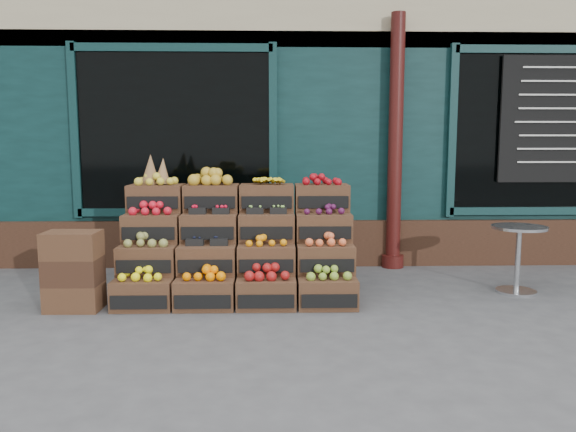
{
  "coord_description": "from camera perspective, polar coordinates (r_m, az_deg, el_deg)",
  "views": [
    {
      "loc": [
        -0.36,
        -5.07,
        1.6
      ],
      "look_at": [
        -0.2,
        0.7,
        0.85
      ],
      "focal_mm": 35.0,
      "sensor_mm": 36.0,
      "label": 1
    }
  ],
  "objects": [
    {
      "name": "crate_display",
      "position": [
        5.97,
        -5.13,
        -3.64
      ],
      "size": [
        2.38,
        1.16,
        1.49
      ],
      "rotation": [
        0.0,
        0.0,
        -0.0
      ],
      "color": "#4A2E1D",
      "rests_on": "ground"
    },
    {
      "name": "shopkeeper",
      "position": [
        8.14,
        -10.21,
        2.53
      ],
      "size": [
        0.75,
        0.57,
        1.85
      ],
      "primitive_type": "imported",
      "rotation": [
        0.0,
        0.0,
        2.94
      ],
      "color": "#144827",
      "rests_on": "ground"
    },
    {
      "name": "bistro_table",
      "position": [
        6.49,
        22.34,
        -3.34
      ],
      "size": [
        0.58,
        0.58,
        0.73
      ],
      "rotation": [
        0.0,
        0.0,
        -0.27
      ],
      "color": "silver",
      "rests_on": "ground"
    },
    {
      "name": "spare_crates",
      "position": [
        5.79,
        -20.96,
        -5.23
      ],
      "size": [
        0.52,
        0.36,
        0.76
      ],
      "rotation": [
        0.0,
        0.0,
        -0.02
      ],
      "color": "#4A2E1D",
      "rests_on": "ground"
    },
    {
      "name": "ground",
      "position": [
        5.33,
        2.4,
        -10.08
      ],
      "size": [
        60.0,
        60.0,
        0.0
      ],
      "primitive_type": "plane",
      "color": "#49494C",
      "rests_on": "ground"
    },
    {
      "name": "shop_facade",
      "position": [
        10.22,
        0.45,
        11.87
      ],
      "size": [
        12.0,
        6.24,
        4.8
      ],
      "color": "#0C2B2B",
      "rests_on": "ground"
    }
  ]
}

